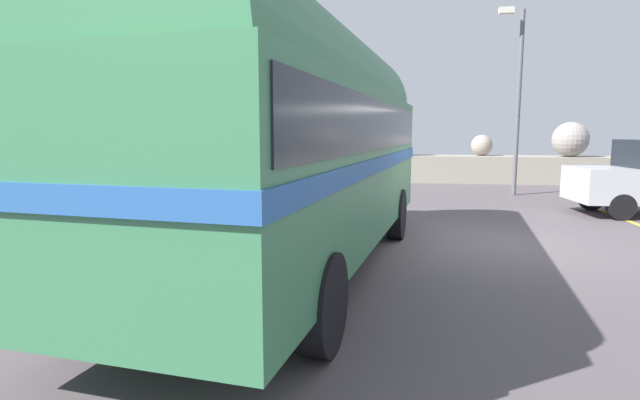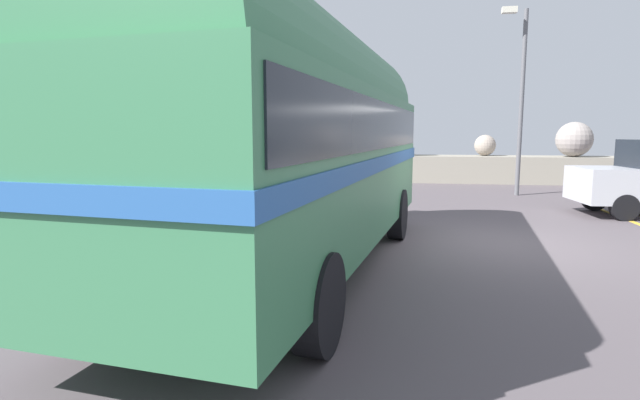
# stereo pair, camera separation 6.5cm
# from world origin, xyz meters

# --- Properties ---
(ground) EXTENTS (32.00, 26.00, 0.02)m
(ground) POSITION_xyz_m (0.00, 0.00, 0.01)
(ground) COLOR #544B50
(breakwater) EXTENTS (31.36, 1.99, 2.47)m
(breakwater) POSITION_xyz_m (0.02, 11.80, 0.72)
(breakwater) COLOR gray
(breakwater) RESTS_ON ground
(vintage_coach) EXTENTS (3.51, 8.82, 3.70)m
(vintage_coach) POSITION_xyz_m (-3.27, -2.33, 2.05)
(vintage_coach) COLOR black
(vintage_coach) RESTS_ON ground
(lamp_post) EXTENTS (0.86, 0.54, 5.87)m
(lamp_post) POSITION_xyz_m (1.87, 7.44, 3.34)
(lamp_post) COLOR #5B5B60
(lamp_post) RESTS_ON ground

